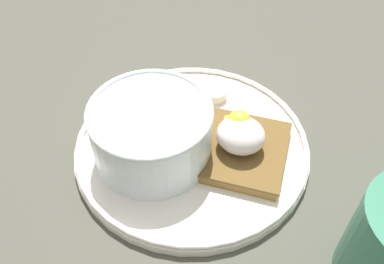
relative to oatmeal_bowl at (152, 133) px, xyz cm
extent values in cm
cube|color=#47483D|center=(3.63, 2.38, -5.30)|extent=(120.00, 120.00, 2.00)
cylinder|color=white|center=(3.63, 2.38, -3.80)|extent=(25.69, 25.69, 1.00)
torus|color=white|center=(3.63, 2.38, -3.00)|extent=(25.49, 25.49, 0.60)
cylinder|color=white|center=(0.00, 0.00, -0.11)|extent=(12.43, 12.43, 6.38)
torus|color=white|center=(0.00, 0.00, 3.08)|extent=(12.63, 12.63, 0.60)
cylinder|color=#B7687B|center=(0.00, 0.00, -0.67)|extent=(11.03, 11.03, 4.87)
ellipsoid|color=#B7687B|center=(0.00, 0.00, 1.57)|extent=(10.48, 10.48, 1.20)
ellipsoid|color=tan|center=(0.65, -0.86, 1.85)|extent=(1.54, 1.42, 0.55)
ellipsoid|color=tan|center=(-0.33, -1.50, 1.84)|extent=(1.39, 0.99, 0.55)
ellipsoid|color=tan|center=(-0.14, 0.00, 1.81)|extent=(1.31, 1.35, 0.49)
cube|color=brown|center=(8.84, 2.73, -2.05)|extent=(9.93, 9.93, 0.30)
cube|color=olive|center=(8.84, 2.73, -2.63)|extent=(9.73, 9.73, 1.35)
ellipsoid|color=white|center=(8.84, 2.73, -0.20)|extent=(5.06, 4.56, 3.49)
sphere|color=yellow|center=(8.37, 3.46, 0.63)|extent=(2.44, 2.44, 2.44)
ellipsoid|color=yellow|center=(7.01, 5.60, -1.75)|extent=(1.95, 2.12, 0.36)
cylinder|color=#F9F1BC|center=(1.20, 9.50, -2.59)|extent=(3.12, 3.04, 1.52)
cylinder|color=#C2BC93|center=(1.20, 9.50, -1.93)|extent=(0.55, 0.55, 0.16)
cylinder|color=beige|center=(4.23, 10.44, -2.66)|extent=(3.34, 3.32, 1.29)
cylinder|color=#B5AD93|center=(4.23, 10.44, -2.04)|extent=(0.60, 0.60, 0.13)
camera|label=1|loc=(12.28, -27.12, 32.39)|focal=40.00mm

